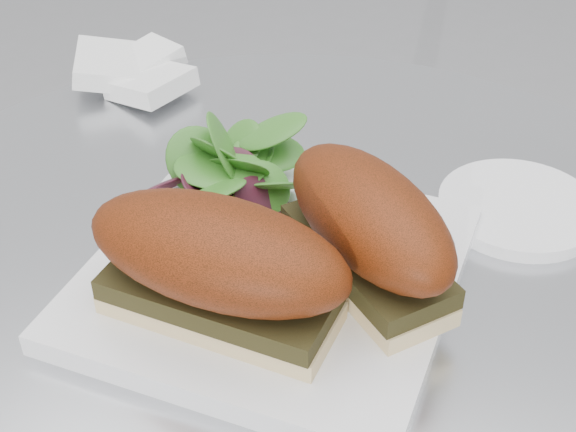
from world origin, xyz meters
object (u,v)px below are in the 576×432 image
sandwich_left (218,263)px  saucer (518,208)px  sandwich_right (369,226)px  plate (273,274)px

sandwich_left → saucer: sandwich_left is taller
sandwich_right → sandwich_left: bearing=-97.6°
sandwich_right → saucer: bearing=98.0°
sandwich_right → saucer: (0.09, 0.12, -0.05)m
plate → sandwich_left: (-0.02, -0.05, 0.05)m
saucer → plate: bearing=-141.2°
sandwich_left → saucer: size_ratio=1.46×
plate → sandwich_right: size_ratio=1.50×
sandwich_left → sandwich_right: (0.08, 0.06, -0.00)m
sandwich_left → saucer: 0.26m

